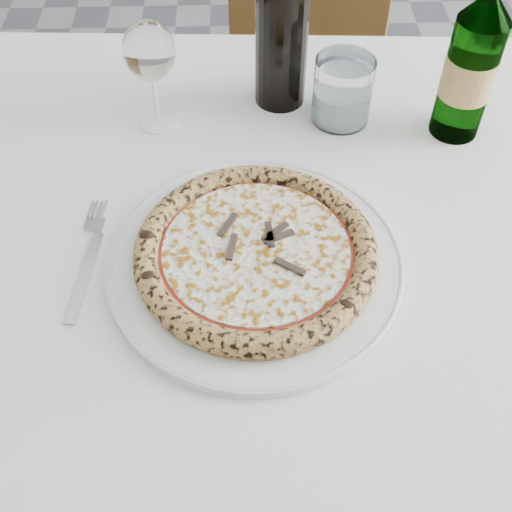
# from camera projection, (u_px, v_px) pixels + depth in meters

# --- Properties ---
(floor) EXTENTS (5.00, 6.00, 0.02)m
(floor) POSITION_uv_depth(u_px,v_px,m) (317.00, 405.00, 1.50)
(floor) COLOR slate
(floor) RESTS_ON ground
(dining_table) EXTENTS (1.49, 0.92, 0.76)m
(dining_table) POSITION_uv_depth(u_px,v_px,m) (254.00, 251.00, 0.92)
(dining_table) COLOR brown
(dining_table) RESTS_ON floor
(chair_far) EXTENTS (0.49, 0.49, 0.93)m
(chair_far) POSITION_uv_depth(u_px,v_px,m) (295.00, 52.00, 1.49)
(chair_far) COLOR brown
(chair_far) RESTS_ON floor
(plate) EXTENTS (0.36, 0.36, 0.02)m
(plate) POSITION_uv_depth(u_px,v_px,m) (256.00, 262.00, 0.78)
(plate) COLOR silver
(plate) RESTS_ON dining_table
(pizza) EXTENTS (0.29, 0.29, 0.03)m
(pizza) POSITION_uv_depth(u_px,v_px,m) (256.00, 253.00, 0.77)
(pizza) COLOR #DF9251
(pizza) RESTS_ON plate
(fork) EXTENTS (0.03, 0.20, 0.00)m
(fork) POSITION_uv_depth(u_px,v_px,m) (88.00, 259.00, 0.79)
(fork) COLOR #ABABAB
(fork) RESTS_ON dining_table
(wine_glass) EXTENTS (0.07, 0.07, 0.16)m
(wine_glass) POSITION_uv_depth(u_px,v_px,m) (149.00, 54.00, 0.88)
(wine_glass) COLOR white
(wine_glass) RESTS_ON dining_table
(tumbler) EXTENTS (0.09, 0.09, 0.10)m
(tumbler) POSITION_uv_depth(u_px,v_px,m) (342.00, 94.00, 0.94)
(tumbler) COLOR white
(tumbler) RESTS_ON dining_table
(beer_bottle) EXTENTS (0.07, 0.07, 0.28)m
(beer_bottle) POSITION_uv_depth(u_px,v_px,m) (471.00, 65.00, 0.87)
(beer_bottle) COLOR #276321
(beer_bottle) RESTS_ON dining_table
(wine_bottle) EXTENTS (0.08, 0.08, 0.32)m
(wine_bottle) POSITION_uv_depth(u_px,v_px,m) (282.00, 19.00, 0.90)
(wine_bottle) COLOR black
(wine_bottle) RESTS_ON dining_table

